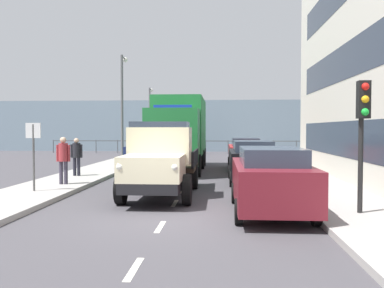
# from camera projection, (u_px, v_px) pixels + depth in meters

# --- Properties ---
(ground_plane) EXTENTS (80.00, 80.00, 0.00)m
(ground_plane) POSITION_uv_depth(u_px,v_px,m) (192.00, 175.00, 19.52)
(ground_plane) COLOR #423F44
(sidewalk_left) EXTENTS (2.54, 35.45, 0.15)m
(sidewalk_left) POSITION_uv_depth(u_px,v_px,m) (296.00, 174.00, 19.18)
(sidewalk_left) COLOR #9E9993
(sidewalk_left) RESTS_ON ground_plane
(sidewalk_right) EXTENTS (2.54, 35.45, 0.15)m
(sidewalk_right) POSITION_uv_depth(u_px,v_px,m) (92.00, 173.00, 19.86)
(sidewalk_right) COLOR #9E9993
(sidewalk_right) RESTS_ON ground_plane
(road_centreline_markings) EXTENTS (0.12, 30.19, 0.01)m
(road_centreline_markings) POSITION_uv_depth(u_px,v_px,m) (191.00, 177.00, 18.54)
(road_centreline_markings) COLOR silver
(road_centreline_markings) RESTS_ON ground_plane
(sea_horizon) EXTENTS (80.00, 0.80, 5.00)m
(sea_horizon) POSITION_uv_depth(u_px,v_px,m) (207.00, 126.00, 40.09)
(sea_horizon) COLOR gray
(sea_horizon) RESTS_ON ground_plane
(seawall_railing) EXTENTS (28.08, 0.08, 1.20)m
(seawall_railing) POSITION_uv_depth(u_px,v_px,m) (206.00, 143.00, 36.56)
(seawall_railing) COLOR #4C5156
(seawall_railing) RESTS_ON ground_plane
(truck_vintage_cream) EXTENTS (2.17, 5.64, 2.43)m
(truck_vintage_cream) POSITION_uv_depth(u_px,v_px,m) (160.00, 161.00, 13.11)
(truck_vintage_cream) COLOR black
(truck_vintage_cream) RESTS_ON ground_plane
(lorry_cargo_green) EXTENTS (2.58, 8.20, 3.87)m
(lorry_cargo_green) POSITION_uv_depth(u_px,v_px,m) (179.00, 131.00, 21.62)
(lorry_cargo_green) COLOR #1E7033
(lorry_cargo_green) RESTS_ON ground_plane
(car_maroon_kerbside_near) EXTENTS (1.93, 4.45, 1.72)m
(car_maroon_kerbside_near) POSITION_uv_depth(u_px,v_px,m) (270.00, 179.00, 10.66)
(car_maroon_kerbside_near) COLOR maroon
(car_maroon_kerbside_near) RESTS_ON ground_plane
(car_black_kerbside_1) EXTENTS (1.91, 4.20, 1.72)m
(car_black_kerbside_1) POSITION_uv_depth(u_px,v_px,m) (252.00, 161.00, 16.74)
(car_black_kerbside_1) COLOR black
(car_black_kerbside_1) RESTS_ON ground_plane
(car_red_kerbside_2) EXTENTS (1.76, 4.47, 1.72)m
(car_red_kerbside_2) POSITION_uv_depth(u_px,v_px,m) (245.00, 153.00, 21.99)
(car_red_kerbside_2) COLOR #B21E1E
(car_red_kerbside_2) RESTS_ON ground_plane
(car_navy_oppositeside_0) EXTENTS (1.82, 4.22, 1.72)m
(car_navy_oppositeside_0) POSITION_uv_depth(u_px,v_px,m) (148.00, 153.00, 22.46)
(car_navy_oppositeside_0) COLOR navy
(car_navy_oppositeside_0) RESTS_ON ground_plane
(car_silver_oppositeside_1) EXTENTS (1.84, 4.66, 1.72)m
(car_silver_oppositeside_1) POSITION_uv_depth(u_px,v_px,m) (163.00, 148.00, 28.27)
(car_silver_oppositeside_1) COLOR #B7BABF
(car_silver_oppositeside_1) RESTS_ON ground_plane
(car_teal_oppositeside_2) EXTENTS (1.89, 4.51, 1.72)m
(car_teal_oppositeside_2) POSITION_uv_depth(u_px,v_px,m) (174.00, 144.00, 35.27)
(car_teal_oppositeside_2) COLOR #1E6670
(car_teal_oppositeside_2) RESTS_ON ground_plane
(pedestrian_couple_a) EXTENTS (0.53, 0.34, 1.75)m
(pedestrian_couple_a) POSITION_uv_depth(u_px,v_px,m) (63.00, 156.00, 15.16)
(pedestrian_couple_a) COLOR #383342
(pedestrian_couple_a) RESTS_ON sidewalk_right
(pedestrian_in_dark_coat) EXTENTS (0.53, 0.34, 1.65)m
(pedestrian_in_dark_coat) POSITION_uv_depth(u_px,v_px,m) (77.00, 154.00, 17.88)
(pedestrian_in_dark_coat) COLOR black
(pedestrian_in_dark_coat) RESTS_ON sidewalk_right
(traffic_light_near) EXTENTS (0.28, 0.41, 3.20)m
(traffic_light_near) POSITION_uv_depth(u_px,v_px,m) (363.00, 118.00, 9.82)
(traffic_light_near) COLOR black
(traffic_light_near) RESTS_ON sidewalk_left
(lamp_post_promenade) EXTENTS (0.32, 1.14, 6.59)m
(lamp_post_promenade) POSITION_uv_depth(u_px,v_px,m) (123.00, 99.00, 25.27)
(lamp_post_promenade) COLOR #59595B
(lamp_post_promenade) RESTS_ON sidewalk_right
(lamp_post_far) EXTENTS (0.32, 1.14, 5.72)m
(lamp_post_far) POSITION_uv_depth(u_px,v_px,m) (150.00, 113.00, 36.59)
(lamp_post_far) COLOR #59595B
(lamp_post_far) RESTS_ON sidewalk_right
(street_sign) EXTENTS (0.50, 0.07, 2.25)m
(street_sign) POSITION_uv_depth(u_px,v_px,m) (33.00, 145.00, 13.47)
(street_sign) COLOR #4C4C4C
(street_sign) RESTS_ON sidewalk_right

